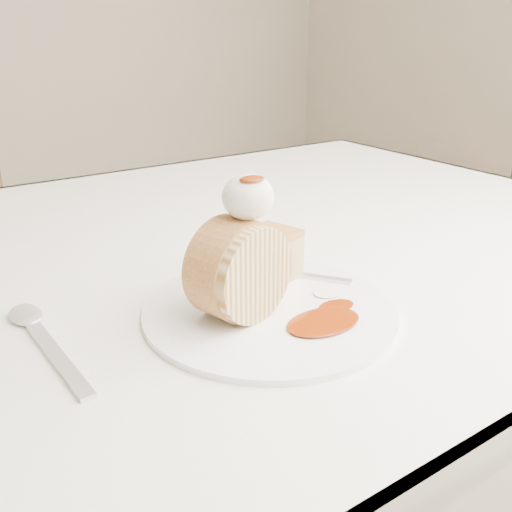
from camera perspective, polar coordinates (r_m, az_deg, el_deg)
table at (r=0.78m, az=-7.93°, el=-5.60°), size 1.40×0.90×0.75m
plate at (r=0.57m, az=1.40°, el=-5.45°), size 0.32×0.32×0.01m
roulade_slice at (r=0.54m, az=-1.64°, el=-1.41°), size 0.10×0.07×0.09m
cake_chunk at (r=0.63m, az=1.44°, el=-0.18°), size 0.07×0.07×0.05m
whipped_cream at (r=0.53m, az=-0.80°, el=5.93°), size 0.05×0.05×0.04m
caramel_drizzle at (r=0.51m, az=-0.41°, el=8.30°), size 0.02×0.02×0.01m
caramel_pool at (r=0.54m, az=6.75°, el=-6.53°), size 0.09×0.07×0.00m
fork at (r=0.64m, az=4.81°, el=-1.96°), size 0.11×0.13×0.00m
spoon at (r=0.53m, az=-19.19°, el=-9.60°), size 0.03×0.18×0.00m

